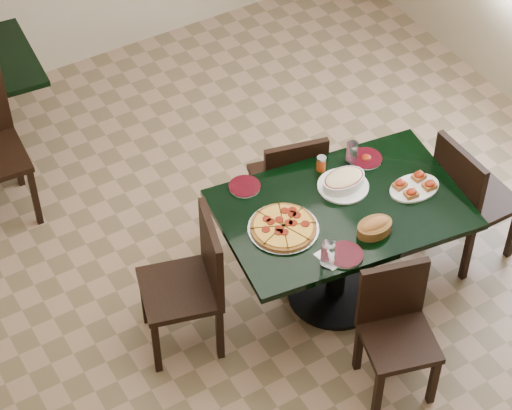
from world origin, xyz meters
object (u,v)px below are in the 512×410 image
bruschetta_platter (415,186)px  main_table (340,229)px  chair_far (290,181)px  chair_left (194,278)px  chair_near (395,324)px  bread_basket (374,227)px  lasagna_casserole (344,181)px  chair_right (468,195)px  pepperoni_pizza (283,227)px

bruschetta_platter → main_table: bearing=170.2°
bruschetta_platter → chair_far: bearing=123.5°
chair_left → chair_near: bearing=61.0°
chair_near → bruschetta_platter: bearing=63.6°
chair_left → bread_basket: 1.04m
chair_far → lasagna_casserole: 0.56m
chair_right → lasagna_casserole: 0.85m
chair_far → chair_near: (-0.09, -1.23, -0.02)m
chair_far → chair_left: chair_left is taller
chair_near → bread_basket: bread_basket is taller
main_table → chair_far: chair_far is taller
chair_near → pepperoni_pizza: chair_near is taller
pepperoni_pizza → lasagna_casserole: lasagna_casserole is taller
pepperoni_pizza → bread_basket: (0.42, -0.27, 0.02)m
chair_near → chair_left: bearing=151.2°
chair_far → pepperoni_pizza: 0.75m
chair_right → bread_basket: chair_right is taller
bruschetta_platter → lasagna_casserole: bearing=148.7°
bread_basket → lasagna_casserole: bearing=81.6°
main_table → bread_basket: 0.34m
chair_far → bruschetta_platter: bearing=135.2°
chair_far → chair_right: size_ratio=0.93×
chair_left → main_table: bearing=96.1°
bread_basket → bruschetta_platter: 0.43m
chair_left → lasagna_casserole: (0.97, -0.01, 0.29)m
chair_left → bruschetta_platter: (1.31, -0.24, 0.26)m
chair_far → chair_near: 1.23m
main_table → pepperoni_pizza: 0.43m
chair_left → pepperoni_pizza: bearing=91.2°
chair_left → pepperoni_pizza: chair_left is taller
chair_far → bread_basket: bearing=104.7°
chair_near → chair_far: bearing=101.4°
pepperoni_pizza → lasagna_casserole: size_ratio=1.33×
main_table → pepperoni_pizza: size_ratio=3.74×
main_table → chair_right: bearing=0.1°
chair_far → lasagna_casserole: (0.07, -0.45, 0.33)m
pepperoni_pizza → chair_right: bearing=-6.0°
pepperoni_pizza → main_table: bearing=-2.8°
chair_far → pepperoni_pizza: (-0.40, -0.56, 0.30)m
chair_right → bread_basket: size_ratio=4.36×
main_table → lasagna_casserole: bearing=61.7°
lasagna_casserole → chair_far: bearing=96.9°
chair_near → chair_right: 1.07m
bruschetta_platter → chair_right: bearing=-1.1°
chair_left → lasagna_casserole: bearing=104.7°
chair_far → pepperoni_pizza: chair_far is taller
main_table → chair_right: (0.86, -0.11, -0.06)m
chair_right → bread_basket: (-0.81, -0.14, 0.28)m
pepperoni_pizza → lasagna_casserole: (0.47, 0.11, 0.03)m
chair_near → chair_right: bearing=45.9°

